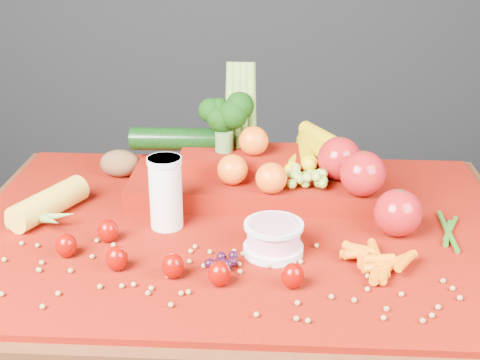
# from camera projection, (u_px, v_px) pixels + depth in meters

# --- Properties ---
(table) EXTENTS (1.10, 0.80, 0.75)m
(table) POSITION_uv_depth(u_px,v_px,m) (239.00, 273.00, 1.35)
(table) COLOR #3C1B0D
(table) RESTS_ON ground
(red_cloth) EXTENTS (1.05, 0.75, 0.01)m
(red_cloth) POSITION_uv_depth(u_px,v_px,m) (239.00, 228.00, 1.31)
(red_cloth) COLOR #730D03
(red_cloth) RESTS_ON table
(milk_glass) EXTENTS (0.07, 0.07, 0.14)m
(milk_glass) POSITION_uv_depth(u_px,v_px,m) (166.00, 190.00, 1.27)
(milk_glass) COLOR silver
(milk_glass) RESTS_ON red_cloth
(yogurt_bowl) EXTENTS (0.11, 0.11, 0.06)m
(yogurt_bowl) POSITION_uv_depth(u_px,v_px,m) (274.00, 237.00, 1.19)
(yogurt_bowl) COLOR silver
(yogurt_bowl) RESTS_ON red_cloth
(strawberry_scatter) EXTENTS (0.44, 0.18, 0.05)m
(strawberry_scatter) POSITION_uv_depth(u_px,v_px,m) (160.00, 256.00, 1.14)
(strawberry_scatter) COLOR #830500
(strawberry_scatter) RESTS_ON red_cloth
(dark_grape_cluster) EXTENTS (0.06, 0.05, 0.03)m
(dark_grape_cluster) POSITION_uv_depth(u_px,v_px,m) (220.00, 260.00, 1.15)
(dark_grape_cluster) COLOR black
(dark_grape_cluster) RESTS_ON red_cloth
(soybean_scatter) EXTENTS (0.84, 0.24, 0.01)m
(soybean_scatter) POSITION_uv_depth(u_px,v_px,m) (232.00, 277.00, 1.12)
(soybean_scatter) COLOR olive
(soybean_scatter) RESTS_ON red_cloth
(corn_ear) EXTENTS (0.24, 0.26, 0.06)m
(corn_ear) POSITION_uv_depth(u_px,v_px,m) (45.00, 213.00, 1.30)
(corn_ear) COLOR gold
(corn_ear) RESTS_ON red_cloth
(potato) EXTENTS (0.09, 0.07, 0.06)m
(potato) POSITION_uv_depth(u_px,v_px,m) (120.00, 163.00, 1.53)
(potato) COLOR brown
(potato) RESTS_ON red_cloth
(baby_carrot_pile) EXTENTS (0.18, 0.17, 0.03)m
(baby_carrot_pile) POSITION_uv_depth(u_px,v_px,m) (382.00, 261.00, 1.15)
(baby_carrot_pile) COLOR orange
(baby_carrot_pile) RESTS_ON red_cloth
(green_bean_pile) EXTENTS (0.14, 0.12, 0.01)m
(green_bean_pile) POSITION_uv_depth(u_px,v_px,m) (445.00, 231.00, 1.27)
(green_bean_pile) COLOR #265C15
(green_bean_pile) RESTS_ON red_cloth
(produce_mound) EXTENTS (0.61, 0.37, 0.27)m
(produce_mound) POSITION_uv_depth(u_px,v_px,m) (271.00, 169.00, 1.42)
(produce_mound) COLOR #730D03
(produce_mound) RESTS_ON red_cloth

